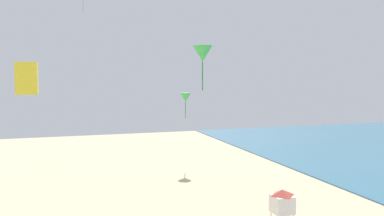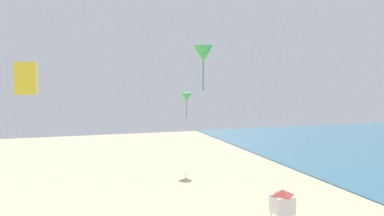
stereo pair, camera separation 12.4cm
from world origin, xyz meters
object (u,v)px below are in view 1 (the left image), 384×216
at_px(kite_yellow_box, 27,78).
at_px(kite_green_delta, 185,97).
at_px(kite_green_delta_2, 203,54).
at_px(lifeguard_stand, 282,202).

bearing_deg(kite_yellow_box, kite_green_delta, 60.49).
height_order(kite_yellow_box, kite_green_delta_2, kite_green_delta_2).
bearing_deg(kite_green_delta_2, kite_green_delta, 79.64).
bearing_deg(kite_green_delta_2, lifeguard_stand, -80.00).
relative_size(lifeguard_stand, kite_green_delta, 0.98).
height_order(kite_green_delta, kite_yellow_box, kite_yellow_box).
bearing_deg(kite_green_delta, kite_yellow_box, -119.51).
relative_size(lifeguard_stand, kite_yellow_box, 2.14).
xyz_separation_m(kite_green_delta, kite_yellow_box, (-13.35, -23.59, 2.00)).
bearing_deg(kite_green_delta_2, kite_yellow_box, -132.08).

